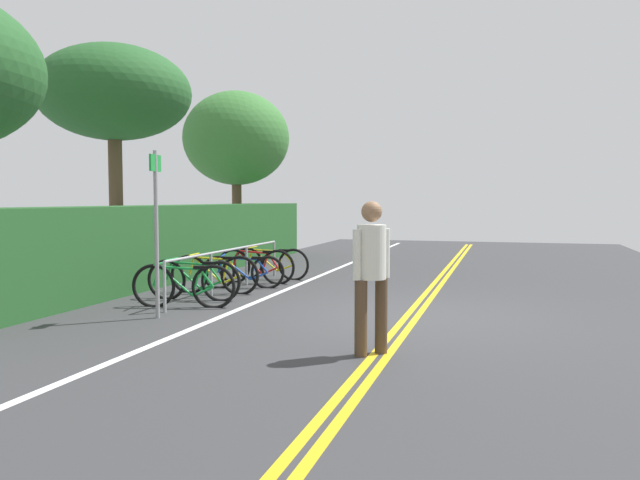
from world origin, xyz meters
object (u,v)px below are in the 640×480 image
object	(u,v)px
bike_rack	(230,259)
tree_mid	(114,94)
bicycle_3	(243,272)
pedestrian	(371,267)
bicycle_1	(194,280)
bicycle_2	(215,274)
bicycle_5	(271,263)
sign_post_near	(156,219)
bicycle_0	(184,286)
bicycle_4	(256,266)
tree_far_right	(236,139)

from	to	relation	value
bike_rack	tree_mid	size ratio (longest dim) A/B	0.94
bicycle_3	pedestrian	distance (m)	5.71
bicycle_1	bicycle_3	distance (m)	1.60
bicycle_2	bicycle_5	size ratio (longest dim) A/B	0.97
bicycle_2	sign_post_near	xyz separation A→B (m)	(-2.43, -0.27, 1.10)
sign_post_near	bicycle_2	bearing A→B (deg)	6.27
bicycle_0	bicycle_2	world-z (taller)	bicycle_2
bicycle_2	bicycle_3	world-z (taller)	bicycle_2
bicycle_1	bicycle_4	distance (m)	2.34
tree_mid	bicycle_1	bearing A→B (deg)	-128.33
bike_rack	bicycle_0	distance (m)	1.90
bicycle_5	pedestrian	distance (m)	6.92
pedestrian	tree_mid	size ratio (longest dim) A/B	0.33
pedestrian	tree_far_right	xyz separation A→B (m)	(10.99, 6.47, 2.57)
bicycle_0	bicycle_3	xyz separation A→B (m)	(2.29, -0.04, -0.03)
bike_rack	bicycle_3	xyz separation A→B (m)	(0.41, -0.09, -0.28)
bicycle_1	tree_mid	distance (m)	5.56
bike_rack	tree_far_right	size ratio (longest dim) A/B	0.96
bicycle_0	bicycle_2	xyz separation A→B (m)	(1.49, 0.18, 0.01)
sign_post_near	bike_rack	bearing A→B (deg)	2.80
bicycle_2	tree_far_right	distance (m)	8.45
bicycle_1	tree_mid	xyz separation A→B (m)	(2.57, 3.25, 3.71)
bicycle_3	bicycle_4	distance (m)	0.74
bicycle_4	tree_far_right	bearing A→B (deg)	27.22
bike_rack	bicycle_3	bearing A→B (deg)	-12.87
bicycle_1	tree_far_right	xyz separation A→B (m)	(8.09, 2.76, 3.22)
bicycle_5	pedestrian	xyz separation A→B (m)	(-5.96, -3.46, 0.65)
bicycle_1	bicycle_3	bearing A→B (deg)	-8.54
bike_rack	tree_mid	bearing A→B (deg)	67.65
bike_rack	sign_post_near	world-z (taller)	sign_post_near
bicycle_3	bicycle_5	bearing A→B (deg)	-0.50
bicycle_0	sign_post_near	world-z (taller)	sign_post_near
bicycle_5	tree_mid	world-z (taller)	tree_mid
bicycle_5	tree_far_right	xyz separation A→B (m)	(5.03, 3.01, 3.22)
tree_far_right	tree_mid	bearing A→B (deg)	174.93
bike_rack	tree_far_right	distance (m)	8.06
bicycle_4	bicycle_5	distance (m)	0.73
bicycle_5	bicycle_3	bearing A→B (deg)	179.50
tree_far_right	bicycle_5	bearing A→B (deg)	-149.06
bike_rack	bicycle_1	distance (m)	1.21
bike_rack	bicycle_0	size ratio (longest dim) A/B	2.86
bicycle_1	bicycle_4	xyz separation A→B (m)	(2.33, -0.20, 0.01)
tree_mid	bicycle_4	bearing A→B (deg)	-94.04
bicycle_1	pedestrian	distance (m)	4.75
bicycle_3	tree_far_right	xyz separation A→B (m)	(6.50, 3.00, 3.24)
bicycle_0	bicycle_5	distance (m)	3.76
bicycle_2	pedestrian	bearing A→B (deg)	-134.93
bicycle_1	bicycle_2	size ratio (longest dim) A/B	1.01
bicycle_3	tree_mid	bearing A→B (deg)	74.22
bicycle_0	bicycle_4	distance (m)	3.03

